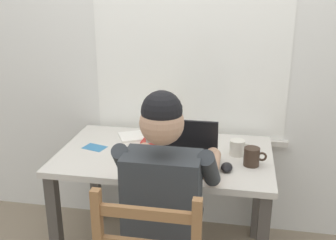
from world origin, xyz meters
name	(u,v)px	position (x,y,z in m)	size (l,w,h in m)	color
back_wall	(178,40)	(0.00, 0.45, 1.30)	(6.00, 0.08, 2.60)	silver
desk	(165,169)	(0.00, 0.00, 0.61)	(1.22, 0.73, 0.71)	beige
seated_person	(166,198)	(0.09, -0.44, 0.67)	(0.50, 0.60, 1.23)	#33383D
laptop	(186,154)	(0.14, -0.12, 0.76)	(0.33, 0.30, 0.23)	black
computer_mouse	(227,167)	(0.36, -0.16, 0.73)	(0.06, 0.10, 0.03)	black
coffee_mug_white	(238,148)	(0.41, 0.05, 0.76)	(0.12, 0.08, 0.09)	silver
coffee_mug_dark	(252,157)	(0.49, -0.08, 0.76)	(0.12, 0.08, 0.10)	#38281E
book_stack_main	(159,138)	(-0.06, 0.14, 0.75)	(0.20, 0.16, 0.08)	#BC332D
paper_pile_near_laptop	(137,136)	(-0.22, 0.22, 0.72)	(0.22, 0.16, 0.01)	white
landscape_photo_print	(95,147)	(-0.43, 0.00, 0.71)	(0.13, 0.09, 0.00)	teal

